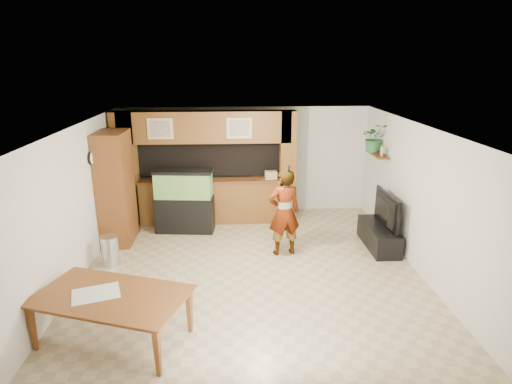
{
  "coord_description": "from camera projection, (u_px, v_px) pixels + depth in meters",
  "views": [
    {
      "loc": [
        -0.3,
        -7.02,
        3.68
      ],
      "look_at": [
        0.12,
        0.6,
        1.3
      ],
      "focal_mm": 30.0,
      "sensor_mm": 36.0,
      "label": 1
    }
  ],
  "objects": [
    {
      "name": "aquarium",
      "position": [
        184.0,
        202.0,
        9.39
      ],
      "size": [
        1.27,
        0.48,
        1.41
      ],
      "rotation": [
        0.0,
        0.0,
        -0.1
      ],
      "color": "black",
      "rests_on": "floor"
    },
    {
      "name": "potted_plant",
      "position": [
        375.0,
        138.0,
        9.38
      ],
      "size": [
        0.61,
        0.55,
        0.63
      ],
      "primitive_type": "imported",
      "rotation": [
        0.0,
        0.0,
        -0.1
      ],
      "color": "#296733",
      "rests_on": "wall_shelf"
    },
    {
      "name": "pantry_cabinet",
      "position": [
        116.0,
        188.0,
        8.73
      ],
      "size": [
        0.58,
        0.95,
        2.32
      ],
      "primitive_type": "cube",
      "color": "brown",
      "rests_on": "floor"
    },
    {
      "name": "wall_shelf",
      "position": [
        377.0,
        154.0,
        9.31
      ],
      "size": [
        0.25,
        0.9,
        0.04
      ],
      "primitive_type": "cube",
      "color": "brown",
      "rests_on": "wall_right"
    },
    {
      "name": "dining_table",
      "position": [
        112.0,
        320.0,
        5.71
      ],
      "size": [
        2.26,
        1.71,
        0.71
      ],
      "primitive_type": "imported",
      "rotation": [
        0.0,
        0.0,
        -0.33
      ],
      "color": "brown",
      "rests_on": "floor"
    },
    {
      "name": "wall_clock",
      "position": [
        91.0,
        158.0,
        8.04
      ],
      "size": [
        0.05,
        0.25,
        0.25
      ],
      "color": "black",
      "rests_on": "wall_left"
    },
    {
      "name": "photo_frame",
      "position": [
        382.0,
        151.0,
        9.04
      ],
      "size": [
        0.05,
        0.15,
        0.2
      ],
      "primitive_type": "cube",
      "rotation": [
        0.0,
        0.0,
        -0.15
      ],
      "color": "tan",
      "rests_on": "wall_shelf"
    },
    {
      "name": "wall_right",
      "position": [
        420.0,
        200.0,
        7.58
      ],
      "size": [
        0.0,
        6.5,
        6.5
      ],
      "primitive_type": "plane",
      "rotation": [
        1.57,
        0.0,
        -1.57
      ],
      "color": "beige",
      "rests_on": "floor"
    },
    {
      "name": "tv_stand",
      "position": [
        379.0,
        236.0,
        8.72
      ],
      "size": [
        0.5,
        1.36,
        0.45
      ],
      "primitive_type": "cube",
      "color": "black",
      "rests_on": "floor"
    },
    {
      "name": "microphone",
      "position": [
        289.0,
        169.0,
        7.8
      ],
      "size": [
        0.03,
        0.1,
        0.16
      ],
      "primitive_type": "cylinder",
      "rotation": [
        0.44,
        0.0,
        0.0
      ],
      "color": "black",
      "rests_on": "person"
    },
    {
      "name": "partition",
      "position": [
        205.0,
        166.0,
        9.88
      ],
      "size": [
        4.2,
        0.99,
        2.6
      ],
      "color": "brown",
      "rests_on": "floor"
    },
    {
      "name": "floor",
      "position": [
        251.0,
        270.0,
        7.81
      ],
      "size": [
        6.5,
        6.5,
        0.0
      ],
      "primitive_type": "plane",
      "color": "tan",
      "rests_on": "ground"
    },
    {
      "name": "trash_can",
      "position": [
        110.0,
        251.0,
        7.91
      ],
      "size": [
        0.31,
        0.31,
        0.58
      ],
      "primitive_type": "cylinder",
      "color": "#B2B2B7",
      "rests_on": "floor"
    },
    {
      "name": "wall_back",
      "position": [
        245.0,
        160.0,
        10.52
      ],
      "size": [
        6.0,
        0.0,
        6.0
      ],
      "primitive_type": "plane",
      "rotation": [
        1.57,
        0.0,
        0.0
      ],
      "color": "beige",
      "rests_on": "floor"
    },
    {
      "name": "television",
      "position": [
        381.0,
        210.0,
        8.55
      ],
      "size": [
        0.18,
        1.2,
        0.69
      ],
      "primitive_type": "imported",
      "rotation": [
        0.0,
        0.0,
        1.59
      ],
      "color": "black",
      "rests_on": "tv_stand"
    },
    {
      "name": "person",
      "position": [
        284.0,
        212.0,
        8.22
      ],
      "size": [
        0.7,
        0.53,
        1.73
      ],
      "primitive_type": "imported",
      "rotation": [
        0.0,
        0.0,
        3.34
      ],
      "color": "tan",
      "rests_on": "floor"
    },
    {
      "name": "newspaper_a",
      "position": [
        96.0,
        294.0,
        5.66
      ],
      "size": [
        0.71,
        0.6,
        0.01
      ],
      "primitive_type": "cube",
      "rotation": [
        0.0,
        0.0,
        0.32
      ],
      "color": "silver",
      "rests_on": "dining_table"
    },
    {
      "name": "wall_left",
      "position": [
        75.0,
        206.0,
        7.26
      ],
      "size": [
        0.0,
        6.5,
        6.5
      ],
      "primitive_type": "plane",
      "rotation": [
        1.57,
        0.0,
        1.57
      ],
      "color": "beige",
      "rests_on": "floor"
    },
    {
      "name": "counter_box",
      "position": [
        271.0,
        175.0,
        9.84
      ],
      "size": [
        0.28,
        0.19,
        0.18
      ],
      "primitive_type": "cube",
      "rotation": [
        0.0,
        0.0,
        0.03
      ],
      "color": "tan",
      "rests_on": "partition"
    },
    {
      "name": "ceiling",
      "position": [
        251.0,
        128.0,
        7.03
      ],
      "size": [
        6.5,
        6.5,
        0.0
      ],
      "primitive_type": "plane",
      "color": "white",
      "rests_on": "wall_back"
    }
  ]
}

